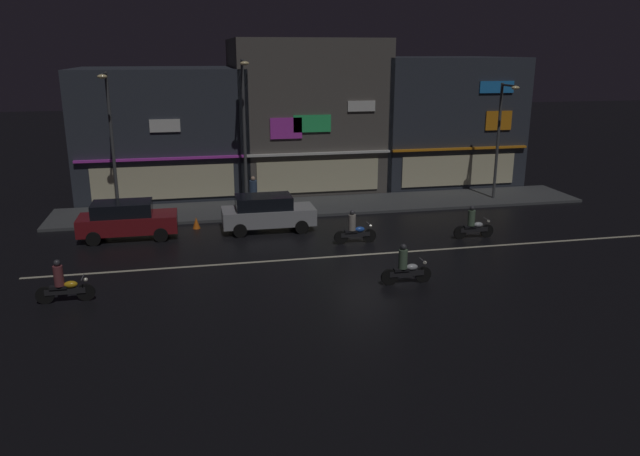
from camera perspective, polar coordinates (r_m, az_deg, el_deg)
ground_plane at (r=25.54m, az=4.60°, el=-2.47°), size 140.00×140.00×0.00m
lane_divider_stripe at (r=25.54m, az=4.60°, el=-2.45°), size 27.04×0.16×0.01m
sidewalk_far at (r=33.23m, az=0.56°, el=2.11°), size 28.46×3.98×0.14m
storefront_left_block at (r=40.89m, az=10.59°, el=9.92°), size 8.85×8.41×7.77m
storefront_center_block at (r=37.53m, az=-14.40°, el=8.72°), size 9.42×7.70×7.21m
storefront_right_block at (r=38.63m, az=-1.50°, el=10.62°), size 8.76×8.87×8.83m
streetlamp_west at (r=31.47m, az=-18.89°, el=8.32°), size 0.44×1.64×7.06m
streetlamp_mid at (r=32.15m, az=-7.05°, el=9.71°), size 0.44×1.64×7.60m
streetlamp_east at (r=35.20m, az=16.48°, el=8.65°), size 0.44×1.64×6.34m
pedestrian_on_sidewalk at (r=31.68m, az=-6.21°, el=3.03°), size 0.40×0.40×1.85m
parked_car_near_kerb at (r=28.79m, az=-17.55°, el=0.78°), size 4.30×1.98×1.67m
parked_car_trailing at (r=28.78m, az=-4.94°, el=1.47°), size 4.30×1.98×1.67m
motorcycle_lead at (r=28.31m, az=14.05°, el=0.30°), size 1.90×0.60×1.52m
motorcycle_following at (r=22.24m, az=-22.83°, el=-4.88°), size 1.90×0.60×1.52m
motorcycle_opposite_lane at (r=22.33m, az=7.94°, el=-3.63°), size 1.90×0.60×1.52m
motorcycle_trailing_far at (r=26.79m, az=3.20°, el=-0.13°), size 1.90×0.60×1.52m
traffic_cone at (r=29.67m, az=-11.44°, el=0.47°), size 0.36×0.36×0.55m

